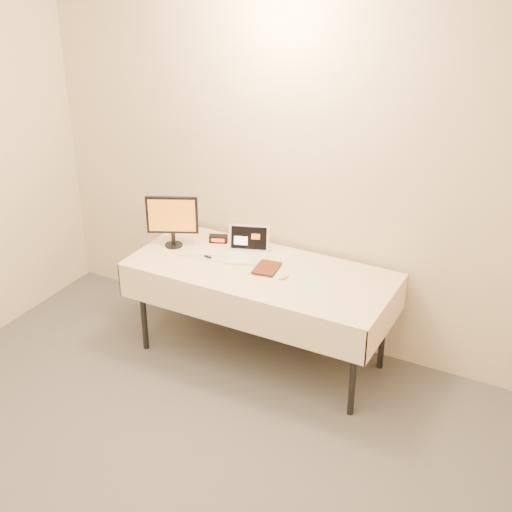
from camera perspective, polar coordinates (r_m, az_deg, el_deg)
The scene contains 9 objects.
back_wall at distance 5.07m, azimuth 2.81°, elevation 7.23°, with size 4.00×0.10×2.70m, color beige.
table at distance 4.97m, azimuth 0.39°, elevation -1.67°, with size 1.86×0.81×0.74m.
laptop at distance 5.10m, azimuth -0.69°, elevation 0.52°, with size 0.36×0.34×0.20m.
monitor at distance 5.21m, azimuth -6.72°, elevation 3.08°, with size 0.35×0.19×0.39m.
book at distance 4.91m, azimuth -0.01°, elevation 0.16°, with size 0.16×0.02×0.21m, color maroon.
alarm_clock at distance 5.32m, azimuth -3.02°, elevation 1.39°, with size 0.15×0.10×0.06m.
clicker at distance 4.82m, azimuth 2.22°, elevation -1.69°, with size 0.04×0.08×0.02m, color #BBBBBE.
paper_form at distance 4.74m, azimuth 4.37°, elevation -2.40°, with size 0.12×0.30×0.00m, color #C1E9B9.
usb_dongle at distance 5.11m, azimuth -3.88°, elevation -0.07°, with size 0.06×0.02×0.01m, color black.
Camera 1 is at (2.02, -1.83, 3.04)m, focal length 50.00 mm.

